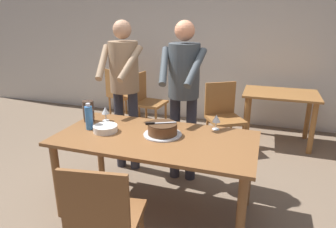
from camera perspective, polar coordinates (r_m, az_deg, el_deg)
The scene contains 17 objects.
ground_plane at distance 2.97m, azimuth -2.30°, elevation -17.88°, with size 14.00×14.00×0.00m, color #7A6651.
back_wall at distance 5.09m, azimuth 8.99°, elevation 13.60°, with size 10.00×0.12×2.70m, color silver.
main_dining_table at distance 2.64m, azimuth -2.48°, elevation -6.49°, with size 1.75×0.87×0.75m.
cake_on_platter at distance 2.61m, azimuth -1.05°, elevation -3.04°, with size 0.34×0.34×0.11m.
cake_knife at distance 2.58m, azimuth -2.64°, elevation -1.78°, with size 0.25×0.14×0.02m.
plate_stack at distance 2.76m, azimuth -11.97°, elevation -2.76°, with size 0.22×0.22×0.06m.
wine_glass_near at distance 2.76m, azimuth 9.30°, elevation -0.93°, with size 0.08×0.08×0.14m.
wine_glass_far at distance 3.02m, azimuth -11.99°, elevation 0.58°, with size 0.08×0.08×0.14m.
water_bottle at distance 2.83m, azimuth -14.99°, elevation -0.64°, with size 0.07×0.07×0.25m.
hurricane_lamp at distance 3.04m, azimuth -15.08°, elevation 0.57°, with size 0.11×0.11×0.21m.
person_cutting_cake at distance 3.06m, azimuth 3.02°, elevation 5.52°, with size 0.47×0.56×1.72m.
person_standing_beside at distance 3.34m, azimuth -8.45°, elevation 6.43°, with size 0.47×0.56×1.72m.
chair_near_side at distance 2.11m, azimuth -12.22°, elevation -18.82°, with size 0.51×0.51×0.90m.
background_table at distance 4.46m, azimuth 20.71°, elevation 1.86°, with size 1.00×0.70×0.74m.
background_chair_0 at distance 4.75m, azimuth -4.22°, elevation 2.90°, with size 0.48×0.48×0.90m.
background_chair_1 at distance 5.20m, azimuth -9.16°, elevation 4.08°, with size 0.58×0.58×0.90m.
background_chair_2 at distance 4.09m, azimuth 10.59°, elevation 0.08°, with size 0.61×0.61×0.90m.
Camera 1 is at (0.87, -2.23, 1.76)m, focal length 31.61 mm.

